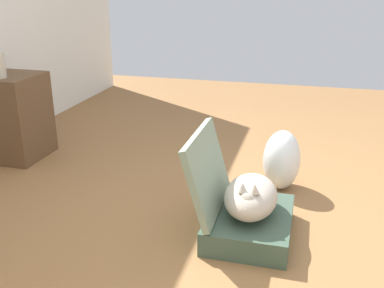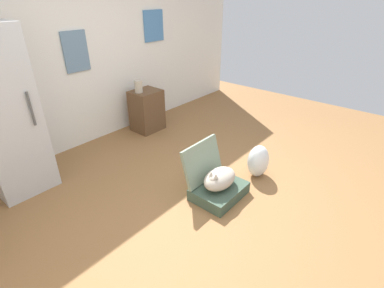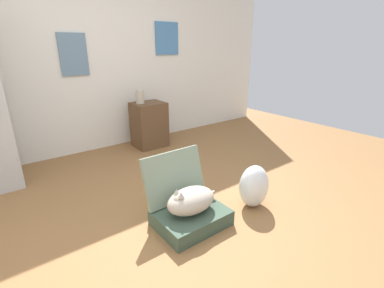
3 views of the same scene
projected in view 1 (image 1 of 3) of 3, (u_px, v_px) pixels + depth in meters
ground_plane at (239, 235)px, 2.43m from camera, size 7.68×7.68×0.00m
suitcase_base at (249, 224)px, 2.41m from camera, size 0.57×0.44×0.13m
suitcase_lid at (208, 171)px, 2.37m from camera, size 0.57×0.16×0.43m
cat at (251, 196)px, 2.35m from camera, size 0.51×0.28×0.23m
plastic_bag_white at (282, 160)px, 2.91m from camera, size 0.29×0.24×0.40m
side_table at (16, 117)px, 3.40m from camera, size 0.45×0.38×0.65m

